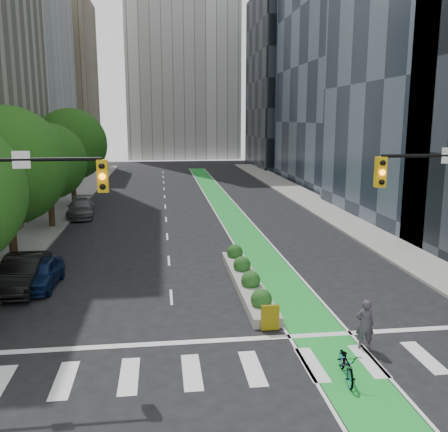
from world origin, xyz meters
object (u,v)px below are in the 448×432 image
object	(u,v)px
bicycle	(347,364)
parked_car_left_mid	(23,273)
parked_car_left_near	(40,273)
cyclist	(365,324)
parked_car_left_far	(81,208)
median_planter	(247,279)

from	to	relation	value
bicycle	parked_car_left_mid	xyz separation A→B (m)	(-12.32, 10.01, 0.32)
bicycle	parked_car_left_near	distance (m)	15.42
cyclist	parked_car_left_mid	distance (m)	15.91
cyclist	parked_car_left_near	size ratio (longest dim) A/B	0.44
parked_car_left_far	parked_car_left_near	bearing A→B (deg)	-93.23
median_planter	bicycle	size ratio (longest dim) A/B	5.43
bicycle	parked_car_left_mid	bearing A→B (deg)	149.52
parked_car_left_near	parked_car_left_far	bearing A→B (deg)	95.00
cyclist	parked_car_left_far	distance (m)	29.42
median_planter	bicycle	distance (m)	9.18
median_planter	bicycle	xyz separation A→B (m)	(1.62, -9.04, 0.12)
parked_car_left_far	parked_car_left_mid	bearing A→B (deg)	-95.67
cyclist	parked_car_left_mid	xyz separation A→B (m)	(-13.70, 8.08, -0.09)
parked_car_left_mid	parked_car_left_near	bearing A→B (deg)	14.73
parked_car_left_mid	parked_car_left_far	world-z (taller)	parked_car_left_mid
cyclist	parked_car_left_near	distance (m)	15.36
parked_car_left_near	median_planter	bearing A→B (deg)	-4.10
parked_car_left_near	parked_car_left_mid	bearing A→B (deg)	-163.36
parked_car_left_near	parked_car_left_far	xyz separation A→B (m)	(-0.76, 17.77, 0.05)
cyclist	parked_car_left_far	xyz separation A→B (m)	(-13.70, 26.04, -0.16)
median_planter	parked_car_left_near	size ratio (longest dim) A/B	2.50
bicycle	parked_car_left_far	distance (m)	30.56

